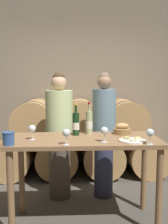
% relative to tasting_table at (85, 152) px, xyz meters
% --- Properties ---
extents(ground_plane, '(10.00, 10.00, 0.00)m').
position_rel_tasting_table_xyz_m(ground_plane, '(0.00, 0.00, -0.76)').
color(ground_plane, '#4C473F').
extents(stone_wall_back, '(10.00, 0.12, 3.20)m').
position_rel_tasting_table_xyz_m(stone_wall_back, '(0.00, 2.08, 0.84)').
color(stone_wall_back, gray).
rests_on(stone_wall_back, ground_plane).
extents(barrel_stack, '(2.73, 0.91, 1.19)m').
position_rel_tasting_table_xyz_m(barrel_stack, '(-0.00, 1.50, -0.22)').
color(barrel_stack, tan).
rests_on(barrel_stack, ground_plane).
extents(tasting_table, '(1.50, 0.64, 0.91)m').
position_rel_tasting_table_xyz_m(tasting_table, '(0.00, 0.00, 0.00)').
color(tasting_table, olive).
rests_on(tasting_table, ground_plane).
extents(person_left, '(0.34, 0.34, 1.58)m').
position_rel_tasting_table_xyz_m(person_left, '(-0.29, 0.64, 0.04)').
color(person_left, '#4C4238').
rests_on(person_left, ground_plane).
extents(person_right, '(0.29, 0.29, 1.58)m').
position_rel_tasting_table_xyz_m(person_right, '(0.27, 0.64, 0.05)').
color(person_right, '#2D334C').
rests_on(person_right, ground_plane).
extents(wine_bottle_red, '(0.07, 0.07, 0.34)m').
position_rel_tasting_table_xyz_m(wine_bottle_red, '(-0.09, 0.15, 0.26)').
color(wine_bottle_red, '#193819').
rests_on(wine_bottle_red, tasting_table).
extents(wine_bottle_white, '(0.07, 0.07, 0.35)m').
position_rel_tasting_table_xyz_m(wine_bottle_white, '(0.06, 0.20, 0.27)').
color(wine_bottle_white, '#ADBC7F').
rests_on(wine_bottle_white, tasting_table).
extents(blue_crock, '(0.11, 0.11, 0.12)m').
position_rel_tasting_table_xyz_m(blue_crock, '(-0.70, -0.24, 0.21)').
color(blue_crock, '#335693').
rests_on(blue_crock, tasting_table).
extents(bread_basket, '(0.19, 0.19, 0.12)m').
position_rel_tasting_table_xyz_m(bread_basket, '(0.42, 0.19, 0.19)').
color(bread_basket, olive).
rests_on(bread_basket, tasting_table).
extents(cheese_plate, '(0.26, 0.26, 0.04)m').
position_rel_tasting_table_xyz_m(cheese_plate, '(0.45, -0.15, 0.15)').
color(cheese_plate, white).
rests_on(cheese_plate, tasting_table).
extents(wine_glass_far_left, '(0.07, 0.07, 0.15)m').
position_rel_tasting_table_xyz_m(wine_glass_far_left, '(-0.52, -0.04, 0.25)').
color(wine_glass_far_left, white).
rests_on(wine_glass_far_left, tasting_table).
extents(wine_glass_left, '(0.07, 0.07, 0.15)m').
position_rel_tasting_table_xyz_m(wine_glass_left, '(-0.18, -0.26, 0.25)').
color(wine_glass_left, white).
rests_on(wine_glass_left, tasting_table).
extents(wine_glass_center, '(0.07, 0.07, 0.15)m').
position_rel_tasting_table_xyz_m(wine_glass_center, '(0.18, -0.17, 0.25)').
color(wine_glass_center, white).
rests_on(wine_glass_center, tasting_table).
extents(wine_glass_right, '(0.07, 0.07, 0.15)m').
position_rel_tasting_table_xyz_m(wine_glass_right, '(0.58, -0.28, 0.25)').
color(wine_glass_right, white).
rests_on(wine_glass_right, tasting_table).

